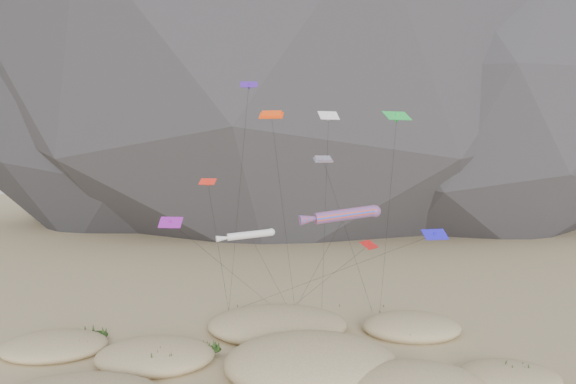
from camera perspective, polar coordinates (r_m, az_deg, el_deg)
name	(u,v)px	position (r m, az deg, el deg)	size (l,w,h in m)	color
dunes	(268,362)	(53.59, -2.06, -16.91)	(52.11, 37.59, 4.49)	#CCB789
dune_grass	(285,365)	(52.67, -0.33, -17.17)	(42.33, 26.35, 1.45)	black
kite_stakes	(305,310)	(72.50, 1.69, -11.88)	(20.03, 3.97, 0.30)	#3F2D1E
rainbow_tube_kite	(343,215)	(56.92, 5.57, -2.34)	(8.60, 14.92, 14.60)	#EA4118
white_tube_kite	(247,235)	(58.67, -4.16, -4.40)	(8.08, 14.12, 11.98)	silver
orange_parafoil	(272,118)	(59.70, -1.66, 7.56)	(4.45, 13.36, 24.40)	#FF450D
multi_parafoil	(324,163)	(56.88, 3.70, 2.99)	(8.59, 12.89, 19.65)	red
delta_kites	(322,174)	(56.90, 3.47, 1.86)	(27.73, 19.65, 27.20)	green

